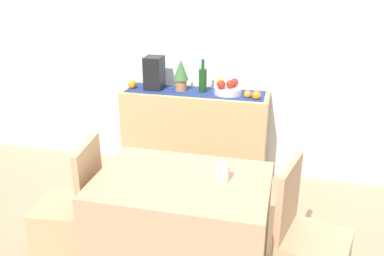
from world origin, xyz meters
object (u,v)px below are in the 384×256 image
at_px(fruit_bowl, 228,90).
at_px(coffee_maker, 154,73).
at_px(coffee_cup, 223,173).
at_px(potted_plant, 181,74).
at_px(chair_near_window, 71,226).
at_px(wine_bottle, 203,80).
at_px(dining_table, 182,230).
at_px(sideboard_console, 195,136).

bearing_deg(fruit_bowl, coffee_maker, 180.00).
bearing_deg(coffee_cup, coffee_maker, 123.18).
xyz_separation_m(potted_plant, chair_near_window, (-0.42, -1.38, -0.77)).
xyz_separation_m(fruit_bowl, wine_bottle, (-0.23, -0.00, 0.08)).
height_order(coffee_maker, dining_table, coffee_maker).
height_order(coffee_maker, chair_near_window, coffee_maker).
bearing_deg(wine_bottle, potted_plant, 180.00).
bearing_deg(sideboard_console, coffee_maker, 180.00).
bearing_deg(potted_plant, coffee_cup, -65.14).
height_order(sideboard_console, coffee_maker, coffee_maker).
bearing_deg(dining_table, chair_near_window, 179.87).
relative_size(sideboard_console, dining_table, 1.26).
distance_m(dining_table, coffee_cup, 0.49).
bearing_deg(potted_plant, sideboard_console, 0.00).
distance_m(fruit_bowl, potted_plant, 0.46).
relative_size(fruit_bowl, potted_plant, 0.89).
height_order(fruit_bowl, potted_plant, potted_plant).
bearing_deg(coffee_cup, fruit_bowl, 97.76).
bearing_deg(dining_table, fruit_bowl, 87.36).
height_order(wine_bottle, coffee_cup, wine_bottle).
distance_m(potted_plant, dining_table, 1.58).
height_order(fruit_bowl, wine_bottle, wine_bottle).
bearing_deg(dining_table, coffee_maker, 114.46).
bearing_deg(potted_plant, dining_table, -74.86).
xyz_separation_m(coffee_maker, coffee_cup, (0.87, -1.34, -0.23)).
relative_size(potted_plant, coffee_cup, 2.83).
height_order(dining_table, chair_near_window, chair_near_window).
bearing_deg(chair_near_window, dining_table, -0.13).
bearing_deg(dining_table, coffee_cup, 10.20).
distance_m(sideboard_console, coffee_cup, 1.47).
xyz_separation_m(fruit_bowl, coffee_cup, (0.18, -1.34, -0.12)).
distance_m(wine_bottle, chair_near_window, 1.68).
relative_size(wine_bottle, chair_near_window, 0.34).
bearing_deg(chair_near_window, potted_plant, 72.89).
distance_m(sideboard_console, dining_table, 1.40).
distance_m(fruit_bowl, chair_near_window, 1.75).
bearing_deg(fruit_bowl, chair_near_window, -122.00).
relative_size(sideboard_console, chair_near_window, 1.49).
xyz_separation_m(fruit_bowl, dining_table, (-0.06, -1.38, -0.54)).
bearing_deg(sideboard_console, dining_table, -80.08).
relative_size(wine_bottle, coffee_cup, 2.96).
bearing_deg(chair_near_window, coffee_cup, 2.32).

